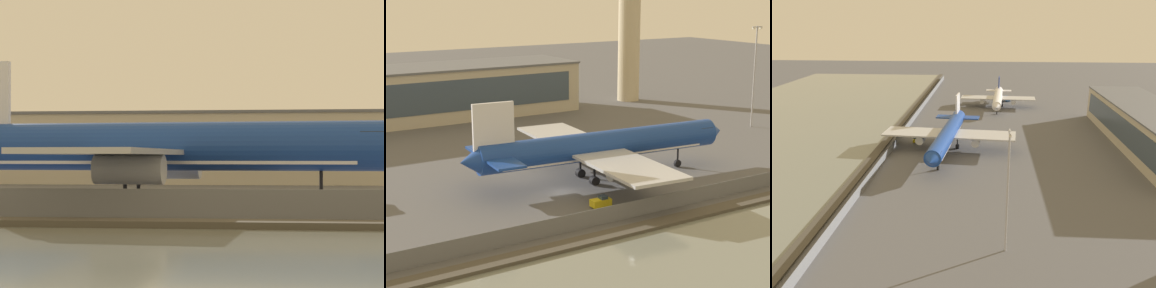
% 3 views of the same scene
% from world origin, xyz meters
% --- Properties ---
extents(ground_plane, '(500.00, 500.00, 0.00)m').
position_xyz_m(ground_plane, '(0.00, 0.00, 0.00)').
color(ground_plane, '#565659').
extents(shoreline_seawall, '(320.00, 3.00, 0.50)m').
position_xyz_m(shoreline_seawall, '(0.00, -20.50, 0.25)').
color(shoreline_seawall, '#474238').
rests_on(shoreline_seawall, ground).
extents(perimeter_fence, '(280.00, 0.10, 2.54)m').
position_xyz_m(perimeter_fence, '(0.00, -16.00, 1.27)').
color(perimeter_fence, slate).
rests_on(perimeter_fence, ground).
extents(cargo_jet_blue, '(52.55, 45.17, 15.48)m').
position_xyz_m(cargo_jet_blue, '(9.40, 3.03, 5.91)').
color(cargo_jet_blue, '#193D93').
rests_on(cargo_jet_blue, ground).
extents(baggage_tug, '(3.29, 1.78, 1.80)m').
position_xyz_m(baggage_tug, '(1.16, -9.67, 0.81)').
color(baggage_tug, yellow).
rests_on(baggage_tug, ground).
extents(control_tower, '(12.88, 12.88, 43.72)m').
position_xyz_m(control_tower, '(62.48, 66.76, 25.16)').
color(control_tower, '#C6B793').
rests_on(control_tower, ground).
extents(terminal_building, '(82.84, 21.50, 13.55)m').
position_xyz_m(terminal_building, '(0.19, 71.44, 6.79)').
color(terminal_building, '#BCB299').
rests_on(terminal_building, ground).
extents(apron_light_mast_apron_west, '(3.20, 0.40, 24.40)m').
position_xyz_m(apron_light_mast_apron_west, '(65.42, 19.94, 13.51)').
color(apron_light_mast_apron_west, '#A8A8AD').
rests_on(apron_light_mast_apron_west, ground).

